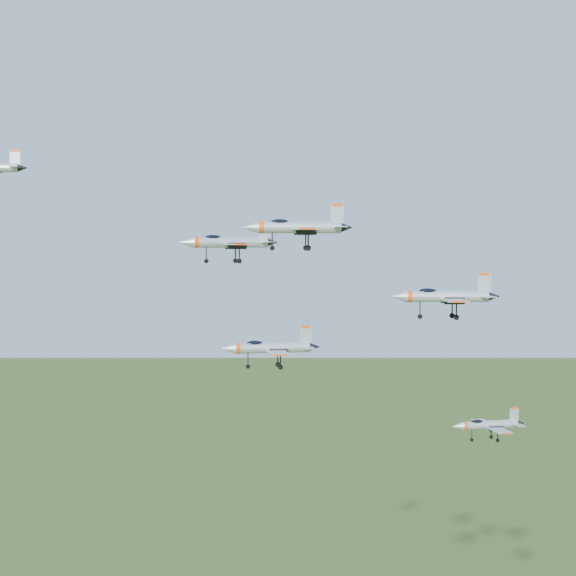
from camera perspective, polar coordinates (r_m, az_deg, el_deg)
name	(u,v)px	position (r m, az deg, el deg)	size (l,w,h in m)	color
jet_left_high	(228,242)	(102.43, -4.30, 3.28)	(12.93, 10.67, 3.46)	#B5BBC2
jet_right_high	(296,227)	(81.89, 0.61, 4.36)	(11.40, 9.63, 3.07)	#B5BBC2
jet_left_low	(270,347)	(105.03, -1.32, -4.25)	(13.19, 11.05, 3.53)	#B5BBC2
jet_right_low	(444,296)	(97.74, 11.03, -0.56)	(12.96, 11.07, 3.55)	#B5BBC2
jet_trail	(488,425)	(113.23, 14.02, -9.41)	(10.64, 8.85, 2.84)	#B5BBC2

